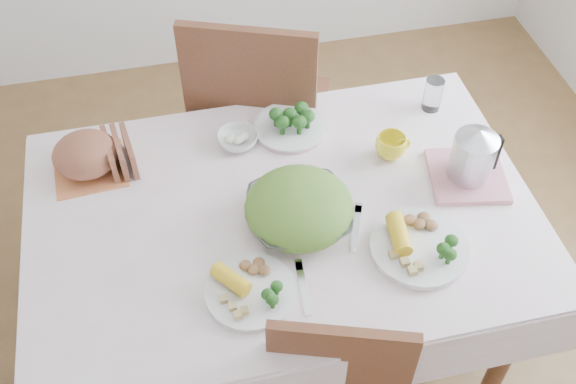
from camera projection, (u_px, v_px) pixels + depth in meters
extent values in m
plane|color=brown|center=(284.00, 340.00, 2.56)|extent=(3.60, 3.60, 0.00)
cube|color=brown|center=(284.00, 284.00, 2.28)|extent=(1.40, 0.90, 0.75)
cube|color=white|center=(283.00, 212.00, 1.99)|extent=(1.50, 1.00, 0.01)
cube|color=brown|center=(263.00, 124.00, 2.68)|extent=(0.62, 0.62, 1.06)
imported|color=white|center=(299.00, 214.00, 1.94)|extent=(0.30, 0.30, 0.07)
cylinder|color=white|center=(251.00, 292.00, 1.79)|extent=(0.31, 0.31, 0.02)
cylinder|color=white|center=(419.00, 248.00, 1.89)|extent=(0.37, 0.37, 0.02)
cylinder|color=beige|center=(290.00, 128.00, 2.22)|extent=(0.31, 0.31, 0.02)
cube|color=#DB7A44|center=(90.00, 169.00, 2.10)|extent=(0.23, 0.23, 0.00)
ellipsoid|color=brown|center=(86.00, 156.00, 2.06)|extent=(0.25, 0.24, 0.12)
imported|color=white|center=(238.00, 139.00, 2.16)|extent=(0.16, 0.16, 0.04)
imported|color=yellow|center=(391.00, 146.00, 2.12)|extent=(0.11, 0.11, 0.08)
cylinder|color=white|center=(433.00, 93.00, 2.25)|extent=(0.06, 0.06, 0.12)
cube|color=#D07F8A|center=(467.00, 176.00, 2.07)|extent=(0.27, 0.27, 0.02)
cylinder|color=#B2B5BA|center=(475.00, 150.00, 1.99)|extent=(0.17, 0.17, 0.18)
cube|color=silver|center=(303.00, 288.00, 1.81)|extent=(0.03, 0.17, 0.00)
cube|color=silver|center=(356.00, 228.00, 1.94)|extent=(0.09, 0.17, 0.00)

